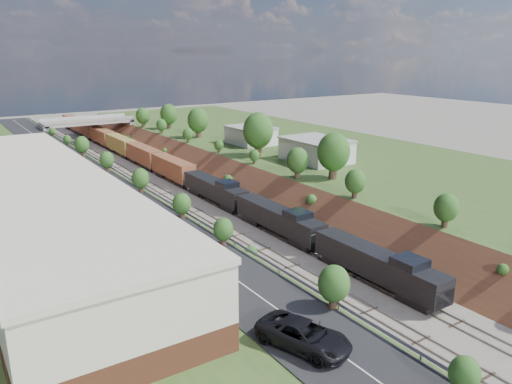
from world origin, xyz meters
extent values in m
plane|color=#6B665B|center=(0.00, 0.00, 0.00)|extent=(400.00, 400.00, 0.00)
cube|color=#2F5422|center=(33.00, 60.00, 2.50)|extent=(44.00, 180.00, 5.00)
cube|color=brown|center=(-11.00, 60.00, 0.00)|extent=(10.00, 180.00, 10.00)
cube|color=brown|center=(11.00, 60.00, 0.00)|extent=(10.00, 180.00, 10.00)
cube|color=gray|center=(-2.60, 60.00, 0.09)|extent=(1.58, 180.00, 0.18)
cube|color=gray|center=(2.60, 60.00, 0.09)|extent=(1.58, 180.00, 0.18)
cube|color=black|center=(-15.50, 60.00, 5.05)|extent=(8.00, 180.00, 0.10)
cube|color=#99999E|center=(-11.40, 60.00, 5.55)|extent=(0.06, 171.00, 0.30)
cube|color=brown|center=(-28.00, 38.00, 6.10)|extent=(14.00, 62.00, 2.20)
cube|color=beige|center=(-28.00, 38.00, 9.35)|extent=(14.00, 62.00, 4.30)
cube|color=beige|center=(-28.00, 38.00, 11.75)|extent=(14.30, 62.30, 0.50)
cube|color=gray|center=(-11.50, 122.00, 3.10)|extent=(1.50, 8.00, 6.20)
cube|color=gray|center=(11.50, 122.00, 3.10)|extent=(1.50, 8.00, 6.20)
cube|color=gray|center=(0.00, 122.00, 6.20)|extent=(24.00, 8.00, 1.00)
cube|color=gray|center=(0.00, 118.00, 7.00)|extent=(24.00, 0.30, 0.80)
cube|color=gray|center=(0.00, 126.00, 7.00)|extent=(24.00, 0.30, 0.80)
cube|color=silver|center=(23.50, 52.00, 7.00)|extent=(9.00, 12.00, 4.00)
cube|color=silver|center=(23.00, 74.00, 6.80)|extent=(8.00, 10.00, 3.60)
cylinder|color=#473323|center=(17.00, 40.00, 6.31)|extent=(1.30, 1.30, 2.62)
ellipsoid|color=#1F541D|center=(17.00, 40.00, 9.46)|extent=(5.25, 5.25, 6.30)
cylinder|color=#473323|center=(-11.80, 20.00, 5.61)|extent=(0.66, 0.66, 1.22)
ellipsoid|color=#1F541D|center=(-11.80, 20.00, 7.08)|extent=(2.45, 2.45, 2.94)
cube|color=black|center=(2.60, 10.42, 0.45)|extent=(2.40, 4.00, 0.90)
cube|color=black|center=(2.60, 16.28, 2.32)|extent=(2.95, 17.72, 2.83)
cube|color=black|center=(2.60, 8.92, 1.80)|extent=(2.72, 3.00, 1.80)
cube|color=silver|center=(2.60, 8.92, 2.80)|extent=(2.72, 3.00, 0.15)
cube|color=black|center=(2.60, 11.92, 4.10)|extent=(2.89, 3.10, 0.90)
cube|color=black|center=(2.60, 34.99, 2.32)|extent=(2.95, 17.72, 2.83)
cube|color=black|center=(2.60, 53.71, 2.32)|extent=(2.95, 17.72, 2.83)
cube|color=brown|center=(2.60, 110.86, 2.67)|extent=(2.95, 94.58, 3.54)
imported|color=black|center=(-17.09, 4.77, 6.06)|extent=(5.26, 7.55, 1.91)
camera|label=1|loc=(-36.65, -18.98, 25.07)|focal=35.00mm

